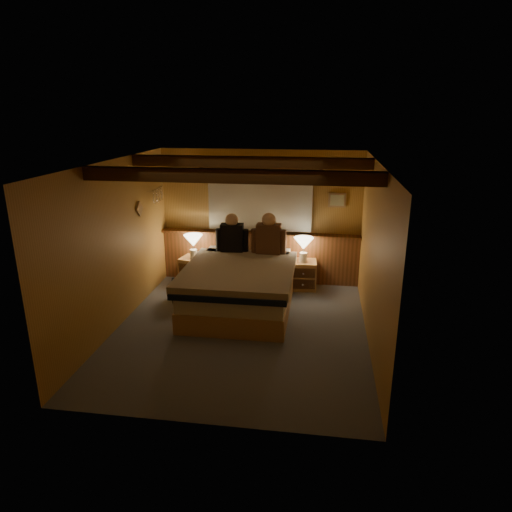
% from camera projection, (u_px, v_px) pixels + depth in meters
% --- Properties ---
extents(floor, '(4.20, 4.20, 0.00)m').
position_uv_depth(floor, '(241.00, 330.00, 6.62)').
color(floor, slate).
rests_on(floor, ground).
extents(ceiling, '(4.20, 4.20, 0.00)m').
position_uv_depth(ceiling, '(239.00, 163.00, 5.88)').
color(ceiling, '#B48543').
rests_on(ceiling, wall_back).
extents(wall_back, '(3.60, 0.00, 3.60)m').
position_uv_depth(wall_back, '(260.00, 217.00, 8.23)').
color(wall_back, '#BE8D44').
rests_on(wall_back, floor).
extents(wall_left, '(0.00, 4.20, 4.20)m').
position_uv_depth(wall_left, '(116.00, 246.00, 6.50)').
color(wall_left, '#BE8D44').
rests_on(wall_left, floor).
extents(wall_right, '(0.00, 4.20, 4.20)m').
position_uv_depth(wall_right, '(374.00, 257.00, 6.01)').
color(wall_right, '#BE8D44').
rests_on(wall_right, floor).
extents(wall_front, '(3.60, 0.00, 3.60)m').
position_uv_depth(wall_front, '(200.00, 317.00, 4.28)').
color(wall_front, '#BE8D44').
rests_on(wall_front, floor).
extents(wainscot, '(3.60, 0.23, 0.94)m').
position_uv_depth(wainscot, '(260.00, 256.00, 8.39)').
color(wainscot, brown).
rests_on(wainscot, wall_back).
extents(curtain_window, '(2.18, 0.09, 1.11)m').
position_uv_depth(curtain_window, '(260.00, 200.00, 8.07)').
color(curtain_window, '#482B12').
rests_on(curtain_window, wall_back).
extents(ceiling_beams, '(3.60, 1.65, 0.16)m').
position_uv_depth(ceiling_beams, '(241.00, 168.00, 6.05)').
color(ceiling_beams, '#482B12').
rests_on(ceiling_beams, ceiling).
extents(coat_rail, '(0.05, 0.55, 0.24)m').
position_uv_depth(coat_rail, '(157.00, 194.00, 7.83)').
color(coat_rail, white).
rests_on(coat_rail, wall_left).
extents(framed_print, '(0.30, 0.04, 0.25)m').
position_uv_depth(framed_print, '(337.00, 200.00, 7.92)').
color(framed_print, '#A67E53').
rests_on(framed_print, wall_back).
extents(bed, '(1.68, 2.16, 0.74)m').
position_uv_depth(bed, '(240.00, 286.00, 7.21)').
color(bed, tan).
rests_on(bed, floor).
extents(nightstand_left, '(0.52, 0.49, 0.50)m').
position_uv_depth(nightstand_left, '(194.00, 271.00, 8.32)').
color(nightstand_left, tan).
rests_on(nightstand_left, floor).
extents(nightstand_right, '(0.49, 0.44, 0.51)m').
position_uv_depth(nightstand_right, '(303.00, 275.00, 8.10)').
color(nightstand_right, tan).
rests_on(nightstand_right, floor).
extents(lamp_left, '(0.34, 0.34, 0.44)m').
position_uv_depth(lamp_left, '(193.00, 242.00, 8.11)').
color(lamp_left, silver).
rests_on(lamp_left, nightstand_left).
extents(lamp_right, '(0.34, 0.34, 0.44)m').
position_uv_depth(lamp_right, '(304.00, 245.00, 7.89)').
color(lamp_right, silver).
rests_on(lamp_right, nightstand_right).
extents(person_left, '(0.56, 0.25, 0.68)m').
position_uv_depth(person_left, '(232.00, 236.00, 7.76)').
color(person_left, black).
rests_on(person_left, bed).
extents(person_right, '(0.59, 0.24, 0.72)m').
position_uv_depth(person_right, '(269.00, 237.00, 7.65)').
color(person_right, '#543421').
rests_on(person_right, bed).
extents(duffel_bag, '(0.63, 0.48, 0.40)m').
position_uv_depth(duffel_bag, '(189.00, 289.00, 7.66)').
color(duffel_bag, black).
rests_on(duffel_bag, floor).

